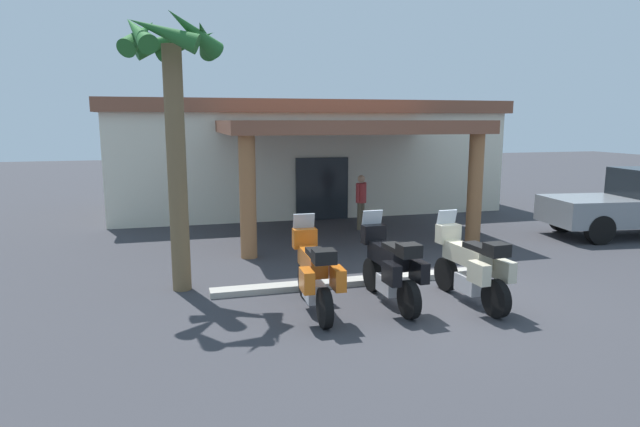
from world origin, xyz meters
The scene contains 9 objects.
ground_plane centered at (0.00, 0.00, 0.00)m, with size 80.00×80.00×0.00m, color #38383D.
motel_building centered at (0.03, 11.08, 2.06)m, with size 14.22×11.00×4.01m.
motorcycle_orange centered at (-2.54, -0.16, 0.70)m, with size 0.71×2.21×1.61m.
motorcycle_black centered at (-1.11, -0.15, 0.70)m, with size 0.72×2.21×1.61m.
motorcycle_cream centered at (0.32, -0.50, 0.70)m, with size 0.73×2.21×1.61m.
pedestrian centered at (0.70, 6.44, 0.97)m, with size 0.42×0.38×1.68m.
pickup_truck_gray centered at (8.15, 3.40, 0.94)m, with size 5.40×2.53×1.95m.
palm_tree_roadside centered at (-4.76, 1.76, 3.94)m, with size 1.96×2.00×5.35m.
curb_strip centered at (-1.11, 1.15, 0.06)m, with size 6.29×0.36×0.12m, color #ADA89E.
Camera 1 is at (-4.84, -8.80, 3.31)m, focal length 29.98 mm.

